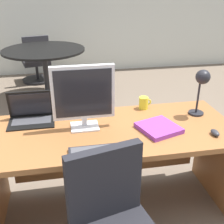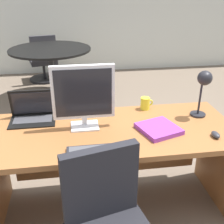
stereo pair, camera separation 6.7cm
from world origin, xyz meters
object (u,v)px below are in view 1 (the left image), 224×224
(mouse, at_px, (215,133))
(book, at_px, (159,128))
(desk, at_px, (112,149))
(meeting_chair_near, at_px, (37,64))
(laptop, at_px, (31,112))
(keyboard, at_px, (98,152))
(monitor, at_px, (83,95))
(meeting_table, at_px, (45,62))
(coffee_mug, at_px, (144,103))
(desk_lamp, at_px, (202,83))

(mouse, distance_m, book, 0.39)
(desk, relative_size, meeting_chair_near, 2.11)
(book, relative_size, meeting_chair_near, 0.39)
(laptop, distance_m, keyboard, 0.70)
(book, height_order, meeting_chair_near, meeting_chair_near)
(desk, distance_m, mouse, 0.76)
(monitor, height_order, mouse, monitor)
(keyboard, xyz_separation_m, meeting_table, (-0.42, 2.79, -0.15))
(laptop, bearing_deg, coffee_mug, 2.87)
(desk_lamp, relative_size, meeting_chair_near, 0.44)
(desk, xyz_separation_m, monitor, (-0.20, 0.02, 0.46))
(laptop, distance_m, coffee_mug, 0.90)
(monitor, bearing_deg, meeting_table, 98.69)
(monitor, distance_m, meeting_table, 2.50)
(keyboard, bearing_deg, monitor, 97.71)
(laptop, distance_m, desk_lamp, 1.31)
(desk, distance_m, laptop, 0.68)
(monitor, distance_m, book, 0.59)
(coffee_mug, bearing_deg, mouse, -55.54)
(laptop, xyz_separation_m, desk_lamp, (1.29, -0.16, 0.20))
(monitor, xyz_separation_m, coffee_mug, (0.52, 0.24, -0.20))
(desk_lamp, bearing_deg, meeting_table, 117.99)
(desk, xyz_separation_m, laptop, (-0.58, 0.22, 0.27))
(desk_lamp, height_order, coffee_mug, desk_lamp)
(laptop, height_order, desk_lamp, desk_lamp)
(coffee_mug, relative_size, meeting_table, 0.09)
(desk, bearing_deg, mouse, -21.04)
(keyboard, distance_m, coffee_mug, 0.76)
(mouse, bearing_deg, monitor, 162.33)
(monitor, bearing_deg, book, -14.72)
(laptop, height_order, coffee_mug, laptop)
(book, bearing_deg, desk, 159.78)
(desk_lamp, distance_m, meeting_table, 2.74)
(monitor, bearing_deg, coffee_mug, 25.19)
(desk, bearing_deg, laptop, 159.69)
(monitor, relative_size, meeting_table, 0.38)
(coffee_mug, bearing_deg, book, -90.04)
(laptop, xyz_separation_m, mouse, (1.26, -0.48, -0.05))
(desk, relative_size, desk_lamp, 4.81)
(laptop, bearing_deg, book, -20.28)
(desk, xyz_separation_m, book, (0.32, -0.12, 0.22))
(mouse, bearing_deg, book, 158.24)
(book, bearing_deg, meeting_chair_near, 107.50)
(desk, xyz_separation_m, coffee_mug, (0.32, 0.26, 0.25))
(laptop, bearing_deg, meeting_table, 89.65)
(mouse, height_order, meeting_chair_near, meeting_chair_near)
(mouse, relative_size, desk_lamp, 0.23)
(monitor, bearing_deg, mouse, -17.67)
(keyboard, relative_size, meeting_chair_near, 0.42)
(book, bearing_deg, monitor, 165.28)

